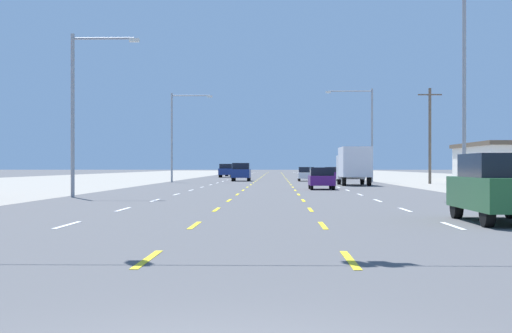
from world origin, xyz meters
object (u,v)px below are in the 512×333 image
(suv_far_left_distant_a, at_px, (232,170))
(streetlight_right_row_1, at_px, (367,127))
(hatchback_inner_right_near, at_px, (321,178))
(streetlight_left_row_0, at_px, (80,102))
(streetlight_right_row_0, at_px, (455,77))
(hatchback_inner_right_midfar, at_px, (306,174))
(streetlight_left_row_1, at_px, (176,130))
(hatchback_far_right_farther, at_px, (332,174))
(suv_inner_left_far, at_px, (241,172))
(suv_far_left_farthest, at_px, (226,170))
(box_truck_far_right_mid, at_px, (354,164))
(suv_far_right_nearest, at_px, (500,187))

(suv_far_left_distant_a, bearing_deg, streetlight_right_row_1, -70.93)
(hatchback_inner_right_near, bearing_deg, streetlight_right_row_1, 75.72)
(streetlight_left_row_0, xyz_separation_m, streetlight_right_row_0, (19.47, 0.00, 1.29))
(hatchback_inner_right_midfar, bearing_deg, streetlight_left_row_1, -155.53)
(hatchback_far_right_farther, distance_m, suv_far_left_distant_a, 41.29)
(suv_inner_left_far, xyz_separation_m, suv_far_left_farthest, (-3.46, 27.21, 0.00))
(box_truck_far_right_mid, distance_m, streetlight_right_row_1, 12.69)
(suv_far_right_nearest, bearing_deg, hatchback_inner_right_near, 96.03)
(streetlight_left_row_0, bearing_deg, box_truck_far_right_mid, 56.40)
(suv_far_left_distant_a, bearing_deg, suv_far_left_farthest, -89.88)
(hatchback_inner_right_near, height_order, hatchback_far_right_farther, same)
(hatchback_inner_right_near, xyz_separation_m, box_truck_far_right_mid, (3.45, 11.65, 1.05))
(box_truck_far_right_mid, bearing_deg, hatchback_far_right_farther, 90.94)
(hatchback_inner_right_midfar, bearing_deg, suv_far_left_farthest, 111.02)
(hatchback_far_right_farther, bearing_deg, streetlight_right_row_1, -71.86)
(box_truck_far_right_mid, relative_size, streetlight_right_row_0, 0.67)
(box_truck_far_right_mid, xyz_separation_m, suv_far_left_distant_a, (-13.97, 59.59, -0.81))
(hatchback_inner_right_near, bearing_deg, suv_far_right_nearest, -83.97)
(hatchback_far_right_farther, distance_m, streetlight_left_row_0, 49.06)
(suv_inner_left_far, xyz_separation_m, suv_far_left_distant_a, (-3.50, 41.36, 0.00))
(suv_far_left_distant_a, height_order, streetlight_right_row_0, streetlight_right_row_0)
(hatchback_far_right_farther, bearing_deg, hatchback_inner_right_midfar, -138.93)
(streetlight_left_row_0, bearing_deg, streetlight_right_row_0, 0.00)
(hatchback_inner_right_near, distance_m, suv_far_left_distant_a, 72.01)
(box_truck_far_right_mid, bearing_deg, suv_far_left_farthest, 107.05)
(streetlight_left_row_1, bearing_deg, hatchback_inner_right_midfar, 24.47)
(box_truck_far_right_mid, distance_m, streetlight_left_row_0, 30.64)
(streetlight_left_row_1, bearing_deg, streetlight_right_row_0, -62.51)
(box_truck_far_right_mid, relative_size, suv_far_left_farthest, 1.47)
(hatchback_inner_right_near, distance_m, streetlight_left_row_0, 19.65)
(suv_far_left_farthest, bearing_deg, streetlight_left_row_1, -94.85)
(suv_far_left_distant_a, bearing_deg, suv_inner_left_far, -85.17)
(hatchback_inner_right_midfar, relative_size, suv_far_left_farthest, 0.80)
(hatchback_inner_right_near, height_order, streetlight_left_row_0, streetlight_left_row_0)
(streetlight_left_row_0, bearing_deg, suv_far_right_nearest, -45.90)
(suv_far_left_distant_a, bearing_deg, streetlight_left_row_0, -91.95)
(hatchback_inner_right_midfar, xyz_separation_m, streetlight_left_row_1, (-13.40, -6.10, 4.52))
(streetlight_left_row_0, bearing_deg, hatchback_inner_right_near, 45.69)
(box_truck_far_right_mid, height_order, hatchback_inner_right_midfar, box_truck_far_right_mid)
(suv_far_right_nearest, bearing_deg, suv_far_left_distant_a, 97.68)
(streetlight_right_row_0, bearing_deg, streetlight_right_row_1, 90.11)
(streetlight_right_row_0, bearing_deg, streetlight_left_row_0, -180.00)
(suv_far_right_nearest, distance_m, streetlight_right_row_0, 18.21)
(streetlight_left_row_1, bearing_deg, streetlight_left_row_0, -90.13)
(hatchback_inner_right_near, distance_m, hatchback_inner_right_midfar, 29.61)
(suv_far_left_farthest, height_order, streetlight_left_row_1, streetlight_left_row_1)
(streetlight_left_row_1, relative_size, streetlight_right_row_1, 0.96)
(box_truck_far_right_mid, xyz_separation_m, suv_inner_left_far, (-10.47, 18.23, -0.81))
(box_truck_far_right_mid, bearing_deg, hatchback_inner_right_midfar, 100.66)
(suv_inner_left_far, bearing_deg, streetlight_left_row_0, -98.34)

